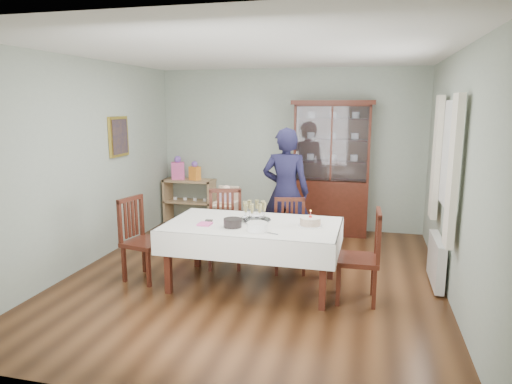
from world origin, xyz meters
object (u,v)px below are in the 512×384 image
(chair_end_left, at_px, (145,255))
(gift_bag_orange, at_px, (195,172))
(china_cabinet, at_px, (332,166))
(chair_far_left, at_px, (225,244))
(woman, at_px, (286,192))
(high_chair, at_px, (227,225))
(birthday_cake, at_px, (310,222))
(dining_table, at_px, (253,254))
(gift_bag_pink, at_px, (178,169))
(champagne_tray, at_px, (255,215))
(chair_end_right, at_px, (358,274))
(sideboard, at_px, (190,201))
(chair_far_right, at_px, (290,250))

(chair_end_left, xyz_separation_m, gift_bag_orange, (-0.36, 2.61, 0.65))
(china_cabinet, bearing_deg, chair_far_left, -122.10)
(woman, xyz_separation_m, high_chair, (-0.87, 0.00, -0.53))
(chair_end_left, bearing_deg, birthday_cake, -73.49)
(dining_table, relative_size, high_chair, 2.09)
(chair_far_left, relative_size, gift_bag_orange, 3.01)
(chair_far_left, bearing_deg, gift_bag_pink, 112.99)
(chair_end_left, bearing_deg, gift_bag_pink, 26.63)
(dining_table, bearing_deg, champagne_tray, 93.03)
(champagne_tray, distance_m, gift_bag_pink, 3.12)
(china_cabinet, xyz_separation_m, gift_bag_orange, (-2.38, 0.00, -0.17))
(gift_bag_orange, bearing_deg, chair_end_right, -42.15)
(chair_end_right, bearing_deg, gift_bag_orange, -133.90)
(gift_bag_pink, distance_m, gift_bag_orange, 0.32)
(woman, bearing_deg, chair_end_left, 40.06)
(dining_table, relative_size, chair_far_left, 2.00)
(chair_far_left, height_order, woman, woman)
(sideboard, distance_m, chair_far_left, 2.34)
(high_chair, bearing_deg, chair_end_right, -32.10)
(china_cabinet, bearing_deg, chair_far_right, -100.50)
(high_chair, height_order, birthday_cake, high_chair)
(champagne_tray, bearing_deg, chair_far_right, 54.54)
(chair_far_right, distance_m, high_chair, 1.23)
(chair_far_left, bearing_deg, champagne_tray, -56.00)
(chair_far_left, xyz_separation_m, chair_end_left, (-0.81, -0.68, 0.00))
(birthday_cake, relative_size, gift_bag_pink, 0.66)
(birthday_cake, bearing_deg, chair_far_right, 120.27)
(chair_far_left, relative_size, chair_far_right, 1.09)
(champagne_tray, xyz_separation_m, birthday_cake, (0.67, -0.07, -0.02))
(birthday_cake, height_order, gift_bag_pink, gift_bag_pink)
(dining_table, distance_m, gift_bag_pink, 3.26)
(chair_far_right, height_order, chair_end_left, chair_end_left)
(chair_end_right, xyz_separation_m, champagne_tray, (-1.22, 0.24, 0.53))
(dining_table, height_order, sideboard, sideboard)
(woman, bearing_deg, gift_bag_pink, -32.19)
(chair_far_left, relative_size, champagne_tray, 2.60)
(dining_table, height_order, champagne_tray, champagne_tray)
(dining_table, bearing_deg, birthday_cake, 3.58)
(chair_far_right, relative_size, woman, 0.51)
(champagne_tray, height_order, gift_bag_pink, gift_bag_pink)
(dining_table, distance_m, woman, 1.35)
(chair_end_left, distance_m, high_chair, 1.49)
(chair_end_right, distance_m, birthday_cake, 0.77)
(gift_bag_orange, bearing_deg, high_chair, -52.10)
(china_cabinet, distance_m, chair_end_right, 2.80)
(chair_end_right, relative_size, gift_bag_pink, 2.44)
(chair_far_right, relative_size, birthday_cake, 3.37)
(birthday_cake, relative_size, gift_bag_orange, 0.82)
(chair_end_right, bearing_deg, birthday_cake, -108.69)
(woman, bearing_deg, sideboard, -35.04)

